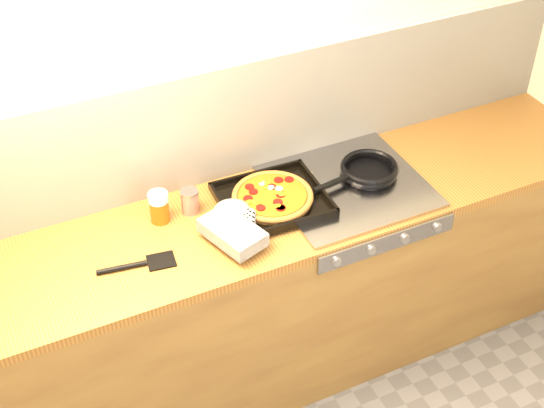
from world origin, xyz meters
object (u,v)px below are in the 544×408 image
pizza_on_tray (261,206)px  frying_pan (368,170)px  juice_glass (159,207)px  tomato_can (190,201)px

pizza_on_tray → frying_pan: pizza_on_tray is taller
juice_glass → frying_pan: bearing=-6.8°
pizza_on_tray → juice_glass: juice_glass is taller
frying_pan → tomato_can: tomato_can is taller
frying_pan → pizza_on_tray: bearing=-176.5°
frying_pan → tomato_can: (-0.74, 0.10, 0.01)m
frying_pan → juice_glass: 0.87m
frying_pan → juice_glass: bearing=173.2°
pizza_on_tray → tomato_can: size_ratio=5.36×
frying_pan → tomato_can: 0.75m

